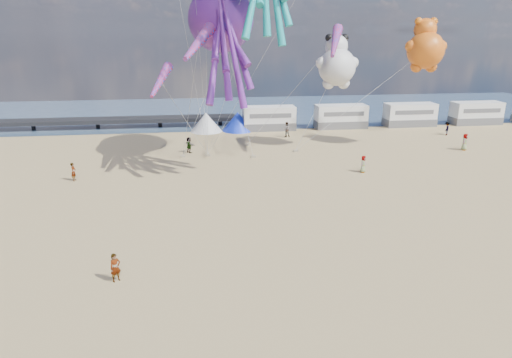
{
  "coord_description": "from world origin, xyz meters",
  "views": [
    {
      "loc": [
        -3.37,
        -17.01,
        12.18
      ],
      "look_at": [
        -0.26,
        6.0,
        4.6
      ],
      "focal_mm": 32.0,
      "sensor_mm": 36.0,
      "label": 1
    }
  ],
  "objects_px": {
    "tent_blue": "(238,121)",
    "kite_teddy_orange": "(426,50)",
    "sandbag_b": "(253,157)",
    "kite_panda": "(337,67)",
    "beachgoer_6": "(465,142)",
    "beachgoer_2": "(447,128)",
    "tent_white": "(206,122)",
    "sandbag_c": "(296,151)",
    "beachgoer_0": "(363,164)",
    "sandbag_a": "(183,156)",
    "motorhome_3": "(476,113)",
    "motorhome_1": "(341,116)",
    "windsock_mid": "(335,42)",
    "sandbag_d": "(247,145)",
    "standing_person": "(115,268)",
    "windsock_left": "(199,43)",
    "motorhome_0": "(269,118)",
    "beachgoer_4": "(189,145)",
    "beachgoer_5": "(74,172)",
    "kite_octopus_purple": "(221,19)",
    "beachgoer_1": "(286,129)",
    "windsock_right": "(160,81)",
    "motorhome_2": "(410,115)",
    "sandbag_e": "(208,155)"
  },
  "relations": [
    {
      "from": "beachgoer_5",
      "to": "sandbag_c",
      "type": "xyz_separation_m",
      "value": [
        20.76,
        6.92,
        -0.68
      ]
    },
    {
      "from": "windsock_right",
      "to": "motorhome_0",
      "type": "bearing_deg",
      "value": 72.8
    },
    {
      "from": "tent_blue",
      "to": "kite_teddy_orange",
      "type": "distance_m",
      "value": 23.4
    },
    {
      "from": "sandbag_b",
      "to": "kite_panda",
      "type": "relative_size",
      "value": 0.08
    },
    {
      "from": "sandbag_d",
      "to": "windsock_left",
      "type": "distance_m",
      "value": 16.01
    },
    {
      "from": "tent_white",
      "to": "beachgoer_5",
      "type": "bearing_deg",
      "value": -122.57
    },
    {
      "from": "beachgoer_2",
      "to": "windsock_mid",
      "type": "xyz_separation_m",
      "value": [
        -16.87,
        -7.38,
        10.36
      ]
    },
    {
      "from": "sandbag_c",
      "to": "motorhome_0",
      "type": "bearing_deg",
      "value": 94.96
    },
    {
      "from": "standing_person",
      "to": "windsock_left",
      "type": "distance_m",
      "value": 20.75
    },
    {
      "from": "standing_person",
      "to": "beachgoer_2",
      "type": "xyz_separation_m",
      "value": [
        34.67,
        29.74,
        0.05
      ]
    },
    {
      "from": "tent_blue",
      "to": "beachgoer_2",
      "type": "distance_m",
      "value": 25.69
    },
    {
      "from": "windsock_left",
      "to": "tent_blue",
      "type": "bearing_deg",
      "value": 95.96
    },
    {
      "from": "motorhome_2",
      "to": "windsock_left",
      "type": "xyz_separation_m",
      "value": [
        -27.83,
        -18.48,
        9.75
      ]
    },
    {
      "from": "kite_panda",
      "to": "beachgoer_2",
      "type": "bearing_deg",
      "value": 15.65
    },
    {
      "from": "tent_white",
      "to": "sandbag_c",
      "type": "bearing_deg",
      "value": -51.93
    },
    {
      "from": "windsock_left",
      "to": "beachgoer_1",
      "type": "bearing_deg",
      "value": 74.65
    },
    {
      "from": "tent_white",
      "to": "kite_octopus_purple",
      "type": "bearing_deg",
      "value": -83.17
    },
    {
      "from": "sandbag_b",
      "to": "windsock_left",
      "type": "height_order",
      "value": "windsock_left"
    },
    {
      "from": "motorhome_3",
      "to": "sandbag_b",
      "type": "distance_m",
      "value": 34.86
    },
    {
      "from": "tent_white",
      "to": "sandbag_a",
      "type": "bearing_deg",
      "value": -102.77
    },
    {
      "from": "motorhome_1",
      "to": "beachgoer_2",
      "type": "relative_size",
      "value": 4.07
    },
    {
      "from": "motorhome_1",
      "to": "sandbag_d",
      "type": "xyz_separation_m",
      "value": [
        -13.26,
        -8.17,
        -1.39
      ]
    },
    {
      "from": "tent_blue",
      "to": "beachgoer_6",
      "type": "xyz_separation_m",
      "value": [
        22.98,
        -13.14,
        -0.31
      ]
    },
    {
      "from": "sandbag_a",
      "to": "windsock_mid",
      "type": "distance_m",
      "value": 18.56
    },
    {
      "from": "windsock_left",
      "to": "kite_teddy_orange",
      "type": "bearing_deg",
      "value": 37.21
    },
    {
      "from": "motorhome_0",
      "to": "beachgoer_4",
      "type": "distance_m",
      "value": 14.41
    },
    {
      "from": "kite_teddy_orange",
      "to": "windsock_right",
      "type": "xyz_separation_m",
      "value": [
        -26.37,
        -4.95,
        -2.18
      ]
    },
    {
      "from": "sandbag_b",
      "to": "sandbag_e",
      "type": "distance_m",
      "value": 4.67
    },
    {
      "from": "beachgoer_0",
      "to": "sandbag_a",
      "type": "bearing_deg",
      "value": 110.13
    },
    {
      "from": "motorhome_3",
      "to": "sandbag_c",
      "type": "bearing_deg",
      "value": -157.33
    },
    {
      "from": "motorhome_0",
      "to": "motorhome_1",
      "type": "height_order",
      "value": "same"
    },
    {
      "from": "kite_panda",
      "to": "motorhome_1",
      "type": "bearing_deg",
      "value": 67.78
    },
    {
      "from": "tent_white",
      "to": "beachgoer_1",
      "type": "relative_size",
      "value": 2.21
    },
    {
      "from": "sandbag_c",
      "to": "beachgoer_2",
      "type": "bearing_deg",
      "value": 15.42
    },
    {
      "from": "beachgoer_6",
      "to": "kite_panda",
      "type": "xyz_separation_m",
      "value": [
        -13.67,
        2.62,
        7.71
      ]
    },
    {
      "from": "beachgoer_5",
      "to": "kite_teddy_orange",
      "type": "height_order",
      "value": "kite_teddy_orange"
    },
    {
      "from": "motorhome_1",
      "to": "standing_person",
      "type": "relative_size",
      "value": 4.34
    },
    {
      "from": "tent_white",
      "to": "beachgoer_2",
      "type": "relative_size",
      "value": 2.47
    },
    {
      "from": "sandbag_c",
      "to": "windsock_right",
      "type": "bearing_deg",
      "value": -158.92
    },
    {
      "from": "beachgoer_5",
      "to": "sandbag_b",
      "type": "height_order",
      "value": "beachgoer_5"
    },
    {
      "from": "sandbag_b",
      "to": "windsock_mid",
      "type": "height_order",
      "value": "windsock_mid"
    },
    {
      "from": "motorhome_0",
      "to": "motorhome_3",
      "type": "xyz_separation_m",
      "value": [
        28.5,
        0.0,
        0.0
      ]
    },
    {
      "from": "motorhome_3",
      "to": "sandbag_d",
      "type": "relative_size",
      "value": 13.2
    },
    {
      "from": "kite_teddy_orange",
      "to": "motorhome_0",
      "type": "bearing_deg",
      "value": 122.91
    },
    {
      "from": "sandbag_a",
      "to": "windsock_left",
      "type": "bearing_deg",
      "value": -73.28
    },
    {
      "from": "beachgoer_4",
      "to": "beachgoer_6",
      "type": "bearing_deg",
      "value": -130.7
    },
    {
      "from": "tent_white",
      "to": "sandbag_d",
      "type": "height_order",
      "value": "tent_white"
    },
    {
      "from": "beachgoer_0",
      "to": "sandbag_b",
      "type": "bearing_deg",
      "value": 100.37
    },
    {
      "from": "beachgoer_4",
      "to": "sandbag_e",
      "type": "xyz_separation_m",
      "value": [
        1.86,
        -1.7,
        -0.72
      ]
    },
    {
      "from": "tent_blue",
      "to": "sandbag_a",
      "type": "height_order",
      "value": "tent_blue"
    }
  ]
}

